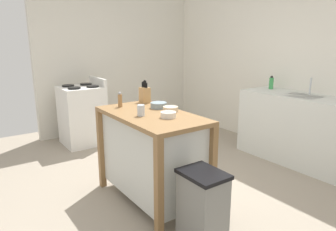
{
  "coord_description": "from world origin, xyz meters",
  "views": [
    {
      "loc": [
        2.53,
        -1.63,
        1.6
      ],
      "look_at": [
        0.11,
        0.08,
        0.86
      ],
      "focal_mm": 32.84,
      "sensor_mm": 36.0,
      "label": 1
    }
  ],
  "objects": [
    {
      "name": "stove",
      "position": [
        -1.98,
        -0.06,
        0.46
      ],
      "size": [
        0.6,
        0.6,
        1.01
      ],
      "color": "white",
      "rests_on": "ground"
    },
    {
      "name": "sink_faucet",
      "position": [
        0.38,
        2.14,
        1.0
      ],
      "size": [
        0.02,
        0.02,
        0.22
      ],
      "color": "#B7BCC1",
      "rests_on": "sink_counter"
    },
    {
      "name": "sink_counter",
      "position": [
        0.38,
        2.0,
        0.45
      ],
      "size": [
        1.58,
        0.6,
        0.89
      ],
      "color": "silver",
      "rests_on": "ground"
    },
    {
      "name": "bowl_ceramic_small",
      "position": [
        0.34,
        -0.08,
        0.94
      ],
      "size": [
        0.14,
        0.14,
        0.05
      ],
      "color": "silver",
      "rests_on": "kitchen_island"
    },
    {
      "name": "wall_back",
      "position": [
        0.0,
        2.35,
        1.3
      ],
      "size": [
        5.07,
        0.1,
        2.6
      ],
      "primitive_type": "cube",
      "color": "silver",
      "rests_on": "ground"
    },
    {
      "name": "kitchen_island",
      "position": [
        0.11,
        -0.12,
        0.51
      ],
      "size": [
        1.19,
        0.64,
        0.91
      ],
      "color": "olive",
      "rests_on": "ground"
    },
    {
      "name": "bowl_ceramic_wide",
      "position": [
        -0.04,
        0.07,
        0.94
      ],
      "size": [
        0.17,
        0.17,
        0.06
      ],
      "color": "gray",
      "rests_on": "kitchen_island"
    },
    {
      "name": "drinking_cup",
      "position": [
        0.14,
        -0.25,
        0.96
      ],
      "size": [
        0.07,
        0.07,
        0.1
      ],
      "color": "silver",
      "rests_on": "kitchen_island"
    },
    {
      "name": "knife_block",
      "position": [
        -0.36,
        0.1,
        1.0
      ],
      "size": [
        0.11,
        0.09,
        0.25
      ],
      "color": "tan",
      "rests_on": "kitchen_island"
    },
    {
      "name": "ground_plane",
      "position": [
        0.0,
        0.0,
        0.0
      ],
      "size": [
        6.07,
        6.07,
        0.0
      ],
      "primitive_type": "plane",
      "color": "gray",
      "rests_on": "ground"
    },
    {
      "name": "bottle_dish_soap",
      "position": [
        -0.19,
        2.11,
        0.98
      ],
      "size": [
        0.06,
        0.06,
        0.19
      ],
      "color": "green",
      "rests_on": "sink_counter"
    },
    {
      "name": "wall_left",
      "position": [
        -2.53,
        0.88,
        1.3
      ],
      "size": [
        0.1,
        2.95,
        2.6
      ],
      "primitive_type": "cube",
      "color": "silver",
      "rests_on": "ground"
    },
    {
      "name": "trash_bin",
      "position": [
        0.95,
        -0.19,
        0.32
      ],
      "size": [
        0.36,
        0.28,
        0.63
      ],
      "color": "slate",
      "rests_on": "ground"
    },
    {
      "name": "pepper_grinder",
      "position": [
        -0.32,
        -0.23,
        0.98
      ],
      "size": [
        0.04,
        0.04,
        0.16
      ],
      "color": "#9E7042",
      "rests_on": "kitchen_island"
    },
    {
      "name": "bowl_stoneware_deep",
      "position": [
        0.17,
        0.07,
        0.94
      ],
      "size": [
        0.15,
        0.15,
        0.05
      ],
      "color": "beige",
      "rests_on": "kitchen_island"
    }
  ]
}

